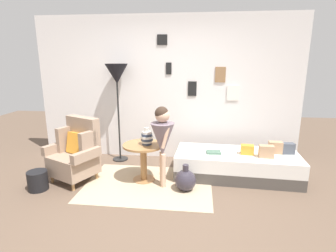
% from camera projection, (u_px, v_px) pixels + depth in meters
% --- Properties ---
extents(ground_plane, '(12.00, 12.00, 0.00)m').
position_uv_depth(ground_plane, '(147.00, 210.00, 3.34)').
color(ground_plane, brown).
extents(gallery_wall, '(4.80, 0.12, 2.60)m').
position_uv_depth(gallery_wall, '(167.00, 89.00, 4.91)').
color(gallery_wall, silver).
rests_on(gallery_wall, ground).
extents(rug, '(1.87, 1.36, 0.01)m').
position_uv_depth(rug, '(149.00, 184.00, 4.01)').
color(rug, tan).
rests_on(rug, ground).
extents(armchair, '(0.89, 0.81, 0.97)m').
position_uv_depth(armchair, '(76.00, 153.00, 4.10)').
color(armchair, tan).
rests_on(armchair, ground).
extents(daybed, '(1.94, 0.89, 0.40)m').
position_uv_depth(daybed, '(236.00, 165.00, 4.25)').
color(daybed, '#4C4742').
rests_on(daybed, ground).
extents(pillow_head, '(0.20, 0.14, 0.17)m').
position_uv_depth(pillow_head, '(288.00, 148.00, 4.15)').
color(pillow_head, '#474C56').
rests_on(pillow_head, daybed).
extents(pillow_mid, '(0.21, 0.13, 0.19)m').
position_uv_depth(pillow_mid, '(275.00, 147.00, 4.17)').
color(pillow_mid, tan).
rests_on(pillow_mid, daybed).
extents(pillow_back, '(0.22, 0.13, 0.19)m').
position_uv_depth(pillow_back, '(266.00, 152.00, 3.98)').
color(pillow_back, tan).
rests_on(pillow_back, daybed).
extents(pillow_extra, '(0.20, 0.13, 0.15)m').
position_uv_depth(pillow_extra, '(247.00, 150.00, 4.12)').
color(pillow_extra, orange).
rests_on(pillow_extra, daybed).
extents(side_table, '(0.62, 0.62, 0.58)m').
position_uv_depth(side_table, '(143.00, 154.00, 4.06)').
color(side_table, '#9E7042').
rests_on(side_table, ground).
extents(vase_striped, '(0.18, 0.18, 0.26)m').
position_uv_depth(vase_striped, '(147.00, 138.00, 3.99)').
color(vase_striped, '#2D384C').
rests_on(vase_striped, side_table).
extents(floor_lamp, '(0.40, 0.40, 1.76)m').
position_uv_depth(floor_lamp, '(117.00, 77.00, 4.66)').
color(floor_lamp, black).
rests_on(floor_lamp, ground).
extents(person_child, '(0.34, 0.34, 1.20)m').
position_uv_depth(person_child, '(162.00, 136.00, 3.80)').
color(person_child, '#D8AD8E').
rests_on(person_child, ground).
extents(book_on_daybed, '(0.23, 0.17, 0.03)m').
position_uv_depth(book_on_daybed, '(214.00, 152.00, 4.18)').
color(book_on_daybed, '#4A6B58').
rests_on(book_on_daybed, daybed).
extents(demijohn_near, '(0.30, 0.30, 0.39)m').
position_uv_depth(demijohn_near, '(185.00, 180.00, 3.81)').
color(demijohn_near, '#332D38').
rests_on(demijohn_near, ground).
extents(magazine_basket, '(0.28, 0.28, 0.28)m').
position_uv_depth(magazine_basket, '(38.00, 180.00, 3.83)').
color(magazine_basket, black).
rests_on(magazine_basket, ground).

